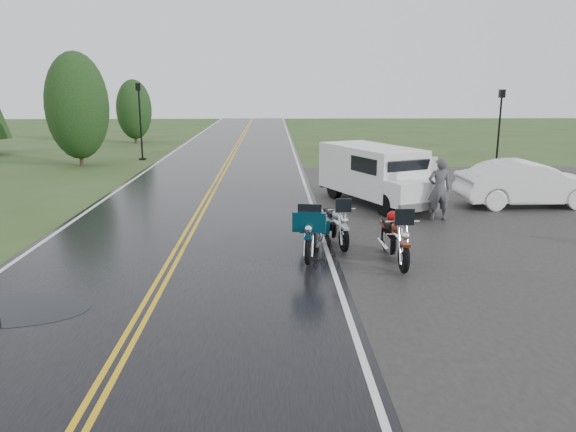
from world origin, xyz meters
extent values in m
plane|color=#2D471E|center=(0.00, 0.00, 0.00)|extent=(120.00, 120.00, 0.00)
cube|color=black|center=(0.00, 10.00, 0.02)|extent=(8.00, 100.00, 0.04)
cube|color=black|center=(11.00, 5.00, 0.01)|extent=(14.00, 24.00, 0.03)
imported|color=#47474C|center=(7.61, 5.47, 0.99)|extent=(0.73, 0.48, 1.98)
imported|color=white|center=(11.35, 7.46, 0.79)|extent=(4.87, 1.84, 1.59)
camera|label=1|loc=(2.41, -11.56, 4.19)|focal=35.00mm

